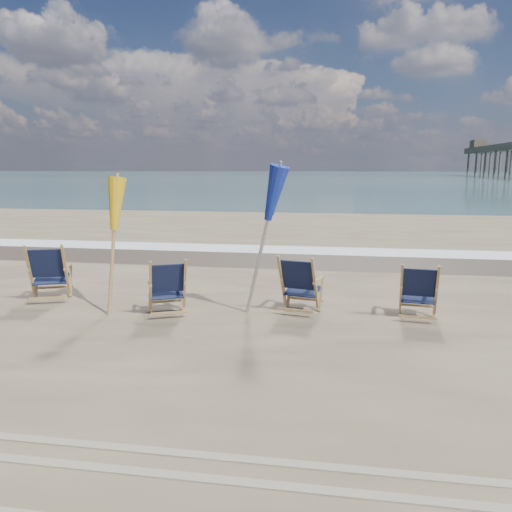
{
  "coord_description": "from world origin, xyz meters",
  "views": [
    {
      "loc": [
        1.31,
        -5.86,
        2.37
      ],
      "look_at": [
        0.0,
        2.2,
        0.9
      ],
      "focal_mm": 35.0,
      "sensor_mm": 36.0,
      "label": 1
    }
  ],
  "objects_px": {
    "beach_chair_2": "(315,286)",
    "umbrella_yellow": "(111,211)",
    "beach_chair_3": "(437,293)",
    "beach_chair_1": "(185,287)",
    "beach_chair_0": "(66,272)",
    "umbrella_blue": "(262,197)"
  },
  "relations": [
    {
      "from": "beach_chair_3",
      "to": "umbrella_yellow",
      "type": "relative_size",
      "value": 0.42
    },
    {
      "from": "beach_chair_1",
      "to": "beach_chair_3",
      "type": "height_order",
      "value": "beach_chair_1"
    },
    {
      "from": "umbrella_yellow",
      "to": "umbrella_blue",
      "type": "distance_m",
      "value": 2.42
    },
    {
      "from": "beach_chair_2",
      "to": "beach_chair_3",
      "type": "distance_m",
      "value": 1.85
    },
    {
      "from": "beach_chair_0",
      "to": "beach_chair_3",
      "type": "xyz_separation_m",
      "value": [
        6.23,
        -0.23,
        -0.07
      ]
    },
    {
      "from": "beach_chair_1",
      "to": "beach_chair_2",
      "type": "relative_size",
      "value": 0.97
    },
    {
      "from": "beach_chair_0",
      "to": "umbrella_blue",
      "type": "relative_size",
      "value": 0.44
    },
    {
      "from": "beach_chair_1",
      "to": "beach_chair_2",
      "type": "xyz_separation_m",
      "value": [
        2.05,
        0.28,
        0.02
      ]
    },
    {
      "from": "beach_chair_2",
      "to": "umbrella_yellow",
      "type": "relative_size",
      "value": 0.45
    },
    {
      "from": "beach_chair_0",
      "to": "umbrella_yellow",
      "type": "distance_m",
      "value": 1.68
    },
    {
      "from": "beach_chair_1",
      "to": "umbrella_yellow",
      "type": "bearing_deg",
      "value": -24.73
    },
    {
      "from": "beach_chair_0",
      "to": "beach_chair_2",
      "type": "xyz_separation_m",
      "value": [
        4.39,
        -0.21,
        -0.03
      ]
    },
    {
      "from": "beach_chair_1",
      "to": "umbrella_yellow",
      "type": "relative_size",
      "value": 0.44
    },
    {
      "from": "beach_chair_3",
      "to": "umbrella_blue",
      "type": "bearing_deg",
      "value": 8.2
    },
    {
      "from": "beach_chair_0",
      "to": "beach_chair_1",
      "type": "height_order",
      "value": "beach_chair_0"
    },
    {
      "from": "umbrella_yellow",
      "to": "beach_chair_0",
      "type": "bearing_deg",
      "value": 156.83
    },
    {
      "from": "beach_chair_2",
      "to": "beach_chair_3",
      "type": "height_order",
      "value": "beach_chair_2"
    },
    {
      "from": "beach_chair_1",
      "to": "beach_chair_3",
      "type": "distance_m",
      "value": 3.91
    },
    {
      "from": "beach_chair_1",
      "to": "umbrella_blue",
      "type": "distance_m",
      "value": 1.87
    },
    {
      "from": "beach_chair_1",
      "to": "beach_chair_2",
      "type": "bearing_deg",
      "value": 163.51
    },
    {
      "from": "beach_chair_1",
      "to": "beach_chair_0",
      "type": "bearing_deg",
      "value": -36.31
    },
    {
      "from": "beach_chair_1",
      "to": "umbrella_blue",
      "type": "height_order",
      "value": "umbrella_blue"
    }
  ]
}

